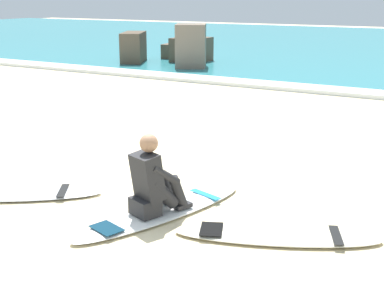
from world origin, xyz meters
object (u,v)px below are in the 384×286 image
(surfboard_spare_near, at_px, (14,194))
(surfboard_spare_far, at_px, (277,235))
(surfboard_main, at_px, (163,212))
(surfer_seated, at_px, (153,183))

(surfboard_spare_near, distance_m, surfboard_spare_far, 3.43)
(surfboard_spare_far, bearing_deg, surfboard_spare_near, -171.22)
(surfboard_main, xyz_separation_m, surfboard_spare_near, (-1.99, -0.46, 0.00))
(surfboard_main, bearing_deg, surfboard_spare_far, 2.44)
(surfer_seated, relative_size, surfboard_spare_far, 0.42)
(surfboard_main, distance_m, surfer_seated, 0.42)
(surfboard_spare_near, bearing_deg, surfboard_main, 13.15)
(surfboard_spare_far, bearing_deg, surfboard_main, -177.56)
(surfboard_main, distance_m, surfboard_spare_near, 2.04)
(surfboard_spare_near, bearing_deg, surfer_seated, 9.52)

